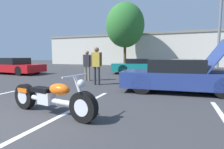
% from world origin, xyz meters
% --- Properties ---
extents(parking_stripe_middle, '(0.12, 5.79, 0.01)m').
position_xyz_m(parking_stripe_middle, '(1.16, 1.14, 0.00)').
color(parking_stripe_middle, white).
rests_on(parking_stripe_middle, ground).
extents(far_building, '(32.00, 4.20, 4.40)m').
position_xyz_m(far_building, '(0.00, 23.72, 2.34)').
color(far_building, beige).
rests_on(far_building, ground).
extents(light_pole, '(1.21, 0.28, 6.64)m').
position_xyz_m(light_pole, '(6.32, 13.37, 3.69)').
color(light_pole, slate).
rests_on(light_pole, ground).
extents(tree_background, '(4.48, 4.48, 7.45)m').
position_xyz_m(tree_background, '(-2.51, 18.42, 4.87)').
color(tree_background, brown).
rests_on(tree_background, ground).
extents(motorcycle, '(2.50, 0.76, 0.95)m').
position_xyz_m(motorcycle, '(0.91, 1.50, 0.39)').
color(motorcycle, black).
rests_on(motorcycle, ground).
extents(show_car_hood_open, '(4.29, 2.12, 1.96)m').
position_xyz_m(show_car_hood_open, '(3.60, 5.26, 0.59)').
color(show_car_hood_open, navy).
rests_on(show_car_hood_open, ground).
extents(parked_car_right_row, '(4.71, 2.82, 1.11)m').
position_xyz_m(parked_car_right_row, '(0.94, 11.29, 0.55)').
color(parked_car_right_row, teal).
rests_on(parked_car_right_row, ground).
extents(parked_car_left_row, '(4.59, 1.87, 1.18)m').
position_xyz_m(parked_car_left_row, '(-7.87, 7.83, 0.56)').
color(parked_car_left_row, red).
rests_on(parked_car_left_row, ground).
extents(spectator_near_motorcycle, '(0.52, 0.23, 1.72)m').
position_xyz_m(spectator_near_motorcycle, '(0.07, 5.57, 1.02)').
color(spectator_near_motorcycle, '#333338').
rests_on(spectator_near_motorcycle, ground).
extents(spectator_by_show_car, '(0.52, 0.21, 1.61)m').
position_xyz_m(spectator_by_show_car, '(-1.01, 6.61, 0.95)').
color(spectator_by_show_car, gray).
rests_on(spectator_by_show_car, ground).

